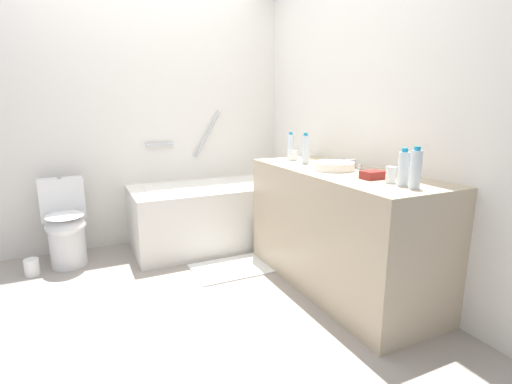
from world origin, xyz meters
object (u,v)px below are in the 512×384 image
Objects in this scene: sink_basin at (334,166)px; amenity_basket at (373,175)px; water_bottle_3 at (416,169)px; drinking_glass_2 at (306,156)px; sink_faucet at (354,164)px; bathtub at (215,212)px; toilet at (65,225)px; drinking_glass_1 at (293,155)px; water_bottle_0 at (305,149)px; water_bottle_1 at (291,146)px; drinking_glass_0 at (391,175)px; bath_mat at (234,268)px; toilet_paper_roll at (32,267)px; water_bottle_2 at (403,168)px.

amenity_basket is at bearing -88.21° from sink_basin.
drinking_glass_2 is (0.01, 1.12, -0.06)m from water_bottle_3.
sink_faucet is (0.17, 0.00, 0.00)m from sink_basin.
bathtub is 10.96× the size of amenity_basket.
toilet is 8.66× the size of drinking_glass_1.
water_bottle_0 is (0.47, -0.84, 0.67)m from bathtub.
sink_faucet is at bearing -78.28° from water_bottle_1.
water_bottle_3 is 1.66× the size of amenity_basket.
water_bottle_3 is 0.19m from drinking_glass_0.
sink_basin is 0.71m from water_bottle_3.
sink_basin is at bearing 91.14° from water_bottle_3.
sink_basin is 3.02× the size of drinking_glass_2.
toilet_paper_roll reaches higher than bath_mat.
water_bottle_3 is 1.12m from drinking_glass_2.
sink_basin reaches higher than toilet_paper_roll.
bathtub reaches higher than toilet.
sink_basin is 1.27× the size of water_bottle_1.
water_bottle_0 is at bearing -60.86° from bathtub.
sink_basin is 2.95× the size of drinking_glass_0.
water_bottle_2 is at bearing -64.19° from bath_mat.
drinking_glass_1 is at bearing 89.61° from water_bottle_0.
toilet is at bearing 133.85° from water_bottle_2.
toilet reaches higher than bath_mat.
amenity_basket is 1.41m from bath_mat.
bath_mat is at bearing 121.06° from amenity_basket.
drinking_glass_2 is (0.01, 1.03, -0.05)m from water_bottle_2.
drinking_glass_0 is (1.80, -1.78, 0.58)m from toilet.
water_bottle_2 is 0.25m from amenity_basket.
drinking_glass_1 is (-0.03, 1.16, -0.06)m from water_bottle_2.
sink_basin is at bearing -86.88° from water_bottle_0.
sink_basin is at bearing 91.63° from drinking_glass_0.
water_bottle_3 reaches higher than amenity_basket.
bathtub is at bearing 112.29° from sink_basin.
water_bottle_1 is at bearing 80.31° from water_bottle_0.
bath_mat is at bearing 142.64° from sink_faucet.
water_bottle_3 is (-0.02, -1.37, 0.00)m from water_bottle_1.
drinking_glass_1 reaches higher than bath_mat.
toilet is at bearing 162.15° from water_bottle_1.
water_bottle_1 reaches higher than toilet.
water_bottle_3 is (0.03, -1.05, -0.00)m from water_bottle_0.
toilet_paper_roll is at bearing 159.07° from water_bottle_0.
water_bottle_0 is 0.36× the size of bath_mat.
drinking_glass_0 is at bearing -106.75° from sink_faucet.
bathtub is at bearing 105.54° from water_bottle_2.
water_bottle_0 is 1.13m from bath_mat.
water_bottle_3 is (0.50, -1.89, 0.67)m from bathtub.
sink_faucet is 0.44m from drinking_glass_2.
drinking_glass_1 is at bearing 91.75° from drinking_glass_0.
water_bottle_3 is (-0.16, -0.70, 0.08)m from sink_faucet.
bathtub is 1.17m from water_bottle_0.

